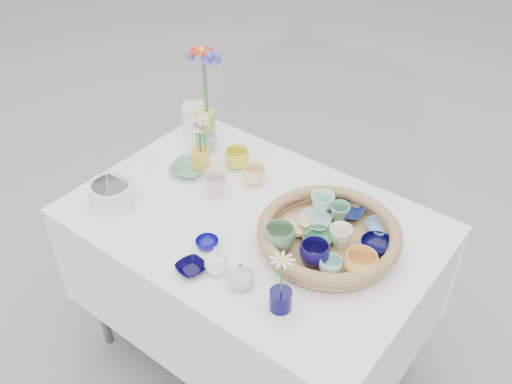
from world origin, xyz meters
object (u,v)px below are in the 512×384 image
Objects in this scene: display_table at (253,352)px; bud_vase_seafoam at (241,275)px; wicker_tray at (329,235)px; tall_vase_yellow at (206,127)px.

bud_vase_seafoam is at bearing -58.50° from display_table.
wicker_tray is 0.34m from bud_vase_seafoam.
bud_vase_seafoam is 0.83m from tall_vase_yellow.
display_table is 8.69× the size of tall_vase_yellow.
wicker_tray is at bearing -16.87° from tall_vase_yellow.
bud_vase_seafoam is at bearing -41.16° from tall_vase_yellow.
bud_vase_seafoam is 0.62× the size of tall_vase_yellow.
display_table is 14.04× the size of bud_vase_seafoam.
bud_vase_seafoam reaches higher than wicker_tray.
display_table is 2.66× the size of wicker_tray.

